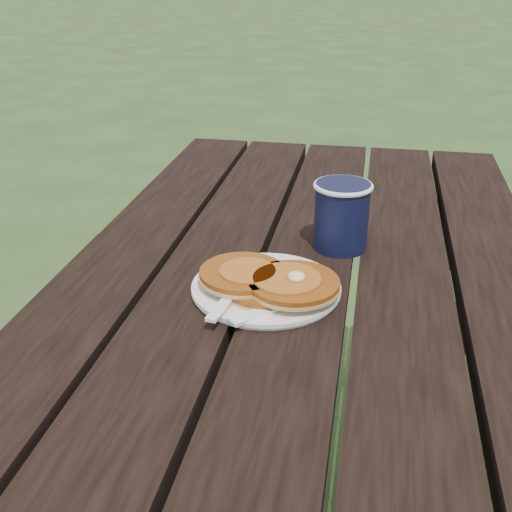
# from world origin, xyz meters

# --- Properties ---
(plate) EXTENTS (0.25, 0.25, 0.01)m
(plate) POSITION_xyz_m (-0.05, 0.12, 0.76)
(plate) COLOR white
(plate) RESTS_ON picnic_table
(pancake_stack) EXTENTS (0.20, 0.14, 0.04)m
(pancake_stack) POSITION_xyz_m (-0.04, 0.11, 0.77)
(pancake_stack) COLOR #954810
(pancake_stack) RESTS_ON plate
(knife) EXTENTS (0.14, 0.14, 0.00)m
(knife) POSITION_xyz_m (-0.01, 0.07, 0.76)
(knife) COLOR white
(knife) RESTS_ON plate
(fork) EXTENTS (0.06, 0.16, 0.01)m
(fork) POSITION_xyz_m (-0.09, 0.05, 0.77)
(fork) COLOR white
(fork) RESTS_ON plate
(coffee_cup) EXTENTS (0.10, 0.10, 0.11)m
(coffee_cup) POSITION_xyz_m (0.05, 0.29, 0.81)
(coffee_cup) COLOR black
(coffee_cup) RESTS_ON picnic_table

